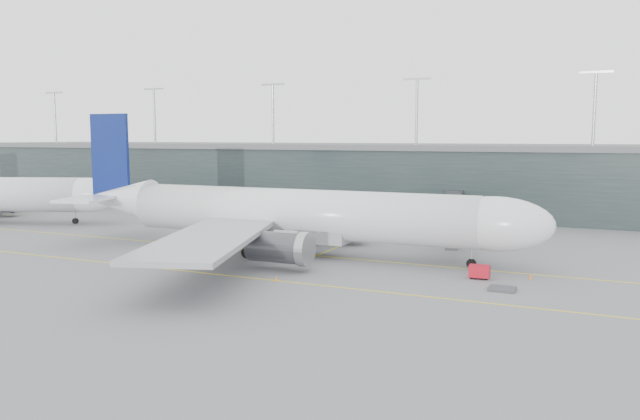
% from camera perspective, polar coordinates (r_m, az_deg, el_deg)
% --- Properties ---
extents(ground, '(320.00, 320.00, 0.00)m').
position_cam_1_polar(ground, '(95.11, -2.05, -3.56)').
color(ground, slate).
rests_on(ground, ground).
extents(taxiline_a, '(160.00, 0.25, 0.02)m').
position_cam_1_polar(taxiline_a, '(91.60, -3.16, -3.96)').
color(taxiline_a, yellow).
rests_on(taxiline_a, ground).
extents(taxiline_b, '(160.00, 0.25, 0.02)m').
position_cam_1_polar(taxiline_b, '(78.02, -8.58, -5.92)').
color(taxiline_b, yellow).
rests_on(taxiline_b, ground).
extents(taxiline_lead_main, '(0.25, 60.00, 0.02)m').
position_cam_1_polar(taxiline_lead_main, '(111.43, 4.81, -2.05)').
color(taxiline_lead_main, yellow).
rests_on(taxiline_lead_main, ground).
extents(taxiline_lead_adj, '(0.25, 60.00, 0.02)m').
position_cam_1_polar(taxiline_lead_adj, '(156.93, -23.94, -0.04)').
color(taxiline_lead_adj, yellow).
rests_on(taxiline_lead_adj, ground).
extents(terminal, '(240.00, 36.00, 29.00)m').
position_cam_1_polar(terminal, '(148.14, 7.89, 3.06)').
color(terminal, '#1D2827').
rests_on(terminal, ground).
extents(main_aircraft, '(73.54, 69.27, 20.66)m').
position_cam_1_polar(main_aircraft, '(90.12, -2.36, -0.40)').
color(main_aircraft, silver).
rests_on(main_aircraft, ground).
extents(jet_bridge, '(11.40, 44.18, 6.30)m').
position_cam_1_polar(jet_bridge, '(109.38, 12.75, 0.13)').
color(jet_bridge, '#2C2D32').
rests_on(jet_bridge, ground).
extents(gse_cart, '(2.49, 1.66, 1.64)m').
position_cam_1_polar(gse_cart, '(77.57, 14.37, -5.45)').
color(gse_cart, '#AF0C1C').
rests_on(gse_cart, ground).
extents(baggage_dolly, '(2.98, 2.40, 0.29)m').
position_cam_1_polar(baggage_dolly, '(72.75, 16.31, -6.92)').
color(baggage_dolly, '#3C3C41').
rests_on(baggage_dolly, ground).
extents(uld_a, '(2.01, 1.72, 1.62)m').
position_cam_1_polar(uld_a, '(104.86, -1.58, -2.12)').
color(uld_a, '#3C3D41').
rests_on(uld_a, ground).
extents(uld_b, '(2.64, 2.40, 1.96)m').
position_cam_1_polar(uld_b, '(106.81, -0.98, -1.85)').
color(uld_b, '#3C3D41').
rests_on(uld_b, ground).
extents(uld_c, '(1.93, 1.59, 1.65)m').
position_cam_1_polar(uld_c, '(103.90, -0.19, -2.19)').
color(uld_c, '#3C3D41').
rests_on(uld_c, ground).
extents(cone_nose, '(0.42, 0.42, 0.67)m').
position_cam_1_polar(cone_nose, '(79.35, 18.70, -5.75)').
color(cone_nose, '#FC5B0E').
rests_on(cone_nose, ground).
extents(cone_wing_stbd, '(0.41, 0.41, 0.65)m').
position_cam_1_polar(cone_wing_stbd, '(74.12, -4.01, -6.28)').
color(cone_wing_stbd, orange).
rests_on(cone_wing_stbd, ground).
extents(cone_wing_port, '(0.49, 0.49, 0.78)m').
position_cam_1_polar(cone_wing_port, '(102.09, 4.72, -2.64)').
color(cone_wing_port, '#FF640E').
rests_on(cone_wing_port, ground).
extents(cone_tail, '(0.39, 0.39, 0.62)m').
position_cam_1_polar(cone_tail, '(90.70, -9.06, -3.95)').
color(cone_tail, red).
rests_on(cone_tail, ground).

